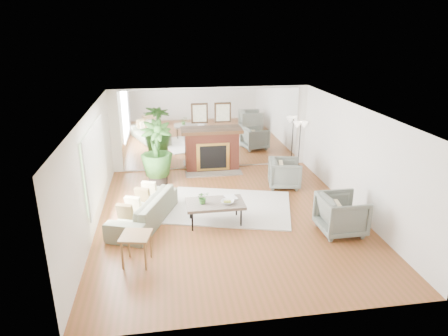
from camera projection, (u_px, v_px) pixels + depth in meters
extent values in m
plane|color=brown|center=(230.00, 217.00, 9.32)|extent=(7.00, 7.00, 0.00)
cube|color=silver|center=(91.00, 173.00, 8.47)|extent=(0.02, 7.00, 2.50)
cube|color=silver|center=(356.00, 160.00, 9.32)|extent=(0.02, 7.00, 2.50)
cube|color=silver|center=(211.00, 129.00, 12.15)|extent=(6.00, 0.02, 2.50)
cube|color=silver|center=(211.00, 129.00, 12.13)|extent=(5.40, 0.04, 2.40)
cube|color=#B2E09E|center=(95.00, 163.00, 8.82)|extent=(0.04, 2.40, 1.50)
cube|color=maroon|center=(212.00, 151.00, 12.17)|extent=(1.60, 0.40, 1.20)
cube|color=gold|center=(213.00, 157.00, 12.01)|extent=(1.00, 0.04, 0.85)
cube|color=black|center=(213.00, 157.00, 12.00)|extent=(0.80, 0.04, 0.70)
cube|color=#6A6054|center=(214.00, 173.00, 12.04)|extent=(1.70, 0.55, 0.03)
cube|color=#402914|center=(212.00, 132.00, 11.94)|extent=(1.85, 0.46, 0.10)
cube|color=black|center=(200.00, 113.00, 11.87)|extent=(0.50, 0.04, 0.60)
cube|color=black|center=(223.00, 113.00, 11.97)|extent=(0.50, 0.04, 0.60)
cube|color=silver|center=(228.00, 207.00, 9.80)|extent=(3.48, 2.88, 0.03)
cube|color=#6A6054|center=(215.00, 204.00, 8.85)|extent=(1.29, 0.76, 0.06)
cylinder|color=black|center=(192.00, 221.00, 8.61)|extent=(0.04, 0.04, 0.45)
cylinder|color=black|center=(241.00, 218.00, 8.77)|extent=(0.04, 0.04, 0.45)
cylinder|color=black|center=(190.00, 211.00, 9.11)|extent=(0.04, 0.04, 0.45)
cylinder|color=black|center=(236.00, 207.00, 9.27)|extent=(0.04, 0.04, 0.45)
imported|color=#70725B|center=(144.00, 209.00, 8.96)|extent=(1.59, 2.35, 0.64)
imported|color=slate|center=(285.00, 173.00, 10.95)|extent=(1.00, 0.98, 0.78)
imported|color=slate|center=(341.00, 214.00, 8.49)|extent=(0.94, 0.92, 0.85)
cube|color=olive|center=(136.00, 236.00, 7.31)|extent=(0.63, 0.63, 0.04)
cylinder|color=olive|center=(122.00, 256.00, 7.22)|extent=(0.04, 0.04, 0.57)
cylinder|color=olive|center=(145.00, 256.00, 7.20)|extent=(0.04, 0.04, 0.57)
cylinder|color=olive|center=(129.00, 244.00, 7.62)|extent=(0.04, 0.04, 0.57)
cylinder|color=olive|center=(151.00, 244.00, 7.60)|extent=(0.04, 0.04, 0.57)
cylinder|color=black|center=(158.00, 178.00, 11.18)|extent=(0.53, 0.53, 0.38)
imported|color=#386B27|center=(156.00, 149.00, 10.90)|extent=(1.00, 1.00, 1.55)
cylinder|color=black|center=(298.00, 167.00, 12.58)|extent=(0.25, 0.25, 0.04)
cylinder|color=black|center=(299.00, 146.00, 12.35)|extent=(0.03, 0.03, 1.41)
cone|color=white|center=(297.00, 125.00, 12.11)|extent=(0.26, 0.26, 0.19)
cone|color=white|center=(304.00, 125.00, 12.14)|extent=(0.26, 0.26, 0.19)
imported|color=#386B27|center=(203.00, 197.00, 8.75)|extent=(0.30, 0.27, 0.29)
imported|color=olive|center=(227.00, 202.00, 8.78)|extent=(0.35, 0.35, 0.07)
imported|color=olive|center=(226.00, 198.00, 9.04)|extent=(0.31, 0.37, 0.02)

